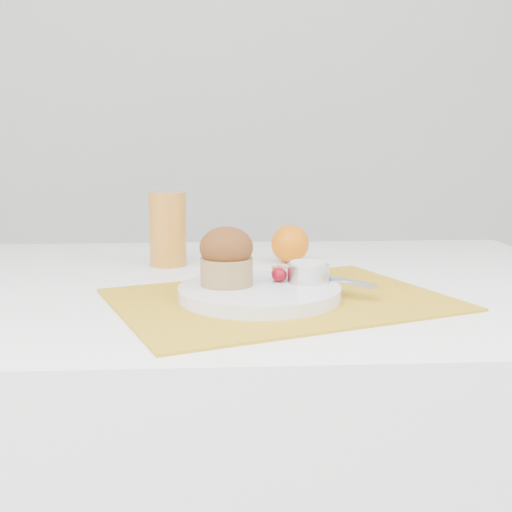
{
  "coord_description": "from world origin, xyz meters",
  "views": [
    {
      "loc": [
        -0.02,
        -0.95,
        0.97
      ],
      "look_at": [
        0.03,
        -0.01,
        0.8
      ],
      "focal_mm": 45.0,
      "sensor_mm": 36.0,
      "label": 1
    }
  ],
  "objects": [
    {
      "name": "table",
      "position": [
        0.0,
        0.05,
        0.38
      ],
      "size": [
        1.2,
        0.8,
        0.75
      ],
      "primitive_type": "cube",
      "color": "white",
      "rests_on": "ground"
    },
    {
      "name": "butter_knife",
      "position": [
        0.13,
        -0.04,
        0.77
      ],
      "size": [
        0.14,
        0.16,
        0.0
      ],
      "primitive_type": "cube",
      "rotation": [
        0.0,
        0.0,
        -0.87
      ],
      "color": "#BBBCC4",
      "rests_on": "plate"
    },
    {
      "name": "plate",
      "position": [
        0.03,
        -0.09,
        0.76
      ],
      "size": [
        0.29,
        0.29,
        0.02
      ],
      "primitive_type": "cylinder",
      "rotation": [
        0.0,
        0.0,
        0.36
      ],
      "color": "silver",
      "rests_on": "placemat"
    },
    {
      "name": "placemat",
      "position": [
        0.06,
        -0.09,
        0.75
      ],
      "size": [
        0.53,
        0.46,
        0.0
      ],
      "primitive_type": "cube",
      "rotation": [
        0.0,
        0.0,
        0.36
      ],
      "color": "#BA8B19",
      "rests_on": "table"
    },
    {
      "name": "raspberry_far",
      "position": [
        0.06,
        -0.06,
        0.78
      ],
      "size": [
        0.02,
        0.02,
        0.02
      ],
      "primitive_type": "ellipsoid",
      "color": "#55020B",
      "rests_on": "plate"
    },
    {
      "name": "raspberry_near",
      "position": [
        0.06,
        -0.04,
        0.78
      ],
      "size": [
        0.02,
        0.02,
        0.02
      ],
      "primitive_type": "ellipsoid",
      "color": "#5D0204",
      "rests_on": "plate"
    },
    {
      "name": "cream",
      "position": [
        0.11,
        -0.06,
        0.8
      ],
      "size": [
        0.07,
        0.07,
        0.01
      ],
      "primitive_type": "cylinder",
      "rotation": [
        0.0,
        0.0,
        0.29
      ],
      "color": "beige",
      "rests_on": "ramekin"
    },
    {
      "name": "ramekin",
      "position": [
        0.11,
        -0.06,
        0.78
      ],
      "size": [
        0.07,
        0.07,
        0.03
      ],
      "primitive_type": "cylinder",
      "rotation": [
        0.0,
        0.0,
        0.22
      ],
      "color": "silver",
      "rests_on": "plate"
    },
    {
      "name": "orange",
      "position": [
        0.11,
        0.2,
        0.78
      ],
      "size": [
        0.07,
        0.07,
        0.07
      ],
      "primitive_type": "sphere",
      "color": "orange",
      "rests_on": "table"
    },
    {
      "name": "muffin",
      "position": [
        -0.01,
        -0.08,
        0.81
      ],
      "size": [
        0.09,
        0.09,
        0.08
      ],
      "color": "#9E7B4C",
      "rests_on": "plate"
    },
    {
      "name": "juice_glass",
      "position": [
        -0.11,
        0.19,
        0.82
      ],
      "size": [
        0.07,
        0.07,
        0.13
      ],
      "primitive_type": "cylinder",
      "rotation": [
        0.0,
        0.0,
        -0.12
      ],
      "color": "#C67C25",
      "rests_on": "table"
    }
  ]
}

